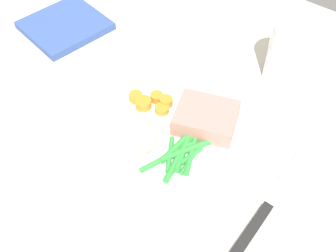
{
  "coord_description": "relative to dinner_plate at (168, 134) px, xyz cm",
  "views": [
    {
      "loc": [
        19.69,
        -28.2,
        49.18
      ],
      "look_at": [
        -2.84,
        1.39,
        4.6
      ],
      "focal_mm": 44.72,
      "sensor_mm": 36.0,
      "label": 1
    }
  ],
  "objects": [
    {
      "name": "knife",
      "position": [
        16.82,
        -0.29,
        -0.6
      ],
      "size": [
        1.7,
        20.5,
        0.64
      ],
      "rotation": [
        0.0,
        0.0,
        0.07
      ],
      "color": "black",
      "rests_on": "dining_table"
    },
    {
      "name": "dinner_plate",
      "position": [
        0.0,
        0.0,
        0.0
      ],
      "size": [
        26.29,
        26.29,
        1.6
      ],
      "primitive_type": "cylinder",
      "color": "white",
      "rests_on": "dining_table"
    },
    {
      "name": "dining_table",
      "position": [
        2.84,
        -1.39,
        -1.8
      ],
      "size": [
        120.0,
        90.0,
        2.0
      ],
      "color": "beige",
      "rests_on": "ground"
    },
    {
      "name": "carrot_slices",
      "position": [
        -4.99,
        2.49,
        1.38
      ],
      "size": [
        6.63,
        4.59,
        1.29
      ],
      "color": "orange",
      "rests_on": "dinner_plate"
    },
    {
      "name": "water_glass",
      "position": [
        7.35,
        21.36,
        3.53
      ],
      "size": [
        6.92,
        6.92,
        10.18
      ],
      "color": "silver",
      "rests_on": "dining_table"
    },
    {
      "name": "fork",
      "position": [
        -18.38,
        -0.26,
        -0.6
      ],
      "size": [
        1.44,
        16.6,
        0.4
      ],
      "rotation": [
        0.0,
        0.0,
        0.03
      ],
      "color": "silver",
      "rests_on": "dining_table"
    },
    {
      "name": "meat_portion",
      "position": [
        3.55,
        4.14,
        2.22
      ],
      "size": [
        10.27,
        9.35,
        2.84
      ],
      "primitive_type": "cube",
      "rotation": [
        0.0,
        0.0,
        0.34
      ],
      "color": "#B2756B",
      "rests_on": "dinner_plate"
    },
    {
      "name": "napkin",
      "position": [
        -30.23,
        8.86,
        -0.15
      ],
      "size": [
        14.94,
        15.43,
        1.31
      ],
      "primitive_type": "cube",
      "rotation": [
        0.0,
        0.0,
        -0.18
      ],
      "color": "#334C8C",
      "rests_on": "dining_table"
    },
    {
      "name": "mashed_potatoes",
      "position": [
        -2.37,
        -4.73,
        2.82
      ],
      "size": [
        7.3,
        5.23,
        4.04
      ],
      "primitive_type": "ellipsoid",
      "color": "beige",
      "rests_on": "dinner_plate"
    },
    {
      "name": "green_beans",
      "position": [
        4.05,
        -2.28,
        1.2
      ],
      "size": [
        5.65,
        10.59,
        0.9
      ],
      "color": "#2D8C38",
      "rests_on": "dinner_plate"
    }
  ]
}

